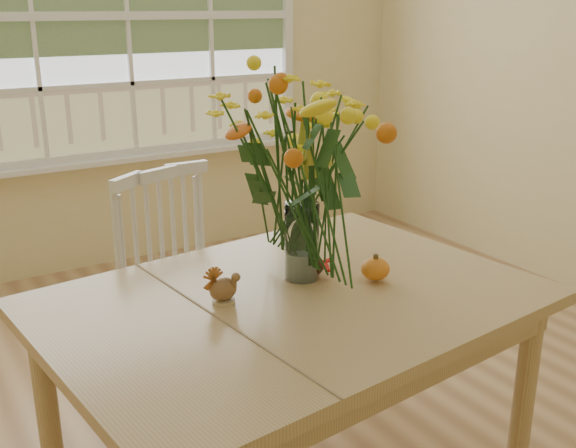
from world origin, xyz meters
TOP-DOWN VIEW (x-y plane):
  - floor at (0.00, 0.00)m, footprint 4.00×4.50m
  - wall_back at (0.00, 2.25)m, footprint 4.00×0.02m
  - window at (0.00, 2.21)m, footprint 2.42×0.12m
  - dining_table at (-0.41, -0.30)m, footprint 1.55×1.18m
  - windsor_chair at (-0.46, 0.45)m, footprint 0.56×0.55m
  - flower_vase at (-0.31, -0.20)m, footprint 0.52×0.52m
  - pumpkin at (-0.13, -0.34)m, footprint 0.09×0.09m
  - turkey_figurine at (-0.61, -0.24)m, footprint 0.09×0.07m
  - dark_gourd at (-0.27, -0.21)m, footprint 0.13×0.11m

SIDE VIEW (x-z plane):
  - floor at x=0.00m, z-range -0.01..0.00m
  - windsor_chair at x=-0.46m, z-range 0.06..1.04m
  - dining_table at x=-0.41m, z-range 0.30..1.07m
  - dark_gourd at x=-0.27m, z-range 0.78..0.84m
  - pumpkin at x=-0.13m, z-range 0.78..0.85m
  - turkey_figurine at x=-0.61m, z-range 0.77..0.87m
  - flower_vase at x=-0.31m, z-range 0.84..1.45m
  - wall_back at x=0.00m, z-range 0.00..2.70m
  - window at x=0.00m, z-range 0.66..2.40m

